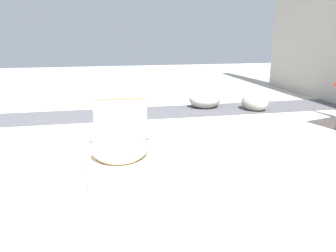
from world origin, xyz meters
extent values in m
plane|color=#B7B2A8|center=(0.00, 0.00, 0.00)|extent=(14.00, 14.00, 0.00)
cube|color=#4C4C51|center=(-1.37, 0.50, 0.01)|extent=(0.56, 8.00, 0.01)
cube|color=beige|center=(0.22, 0.18, 0.09)|extent=(0.63, 0.40, 0.17)
ellipsoid|color=beige|center=(0.32, 0.17, 0.26)|extent=(0.48, 0.41, 0.28)
cylinder|color=beige|center=(0.32, 0.17, 0.32)|extent=(0.43, 0.43, 0.03)
cube|color=beige|center=(0.01, 0.20, 0.32)|extent=(0.22, 0.36, 0.30)
cube|color=beige|center=(0.01, 0.20, 0.49)|extent=(0.24, 0.38, 0.04)
cylinder|color=silver|center=(0.02, 0.28, 0.51)|extent=(0.02, 0.02, 0.01)
ellipsoid|color=gray|center=(-1.24, 1.81, 0.10)|extent=(0.41, 0.38, 0.20)
ellipsoid|color=#ADA899|center=(-1.49, 1.29, 0.11)|extent=(0.33, 0.38, 0.22)
camera|label=1|loc=(2.15, 0.07, 0.86)|focal=35.00mm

